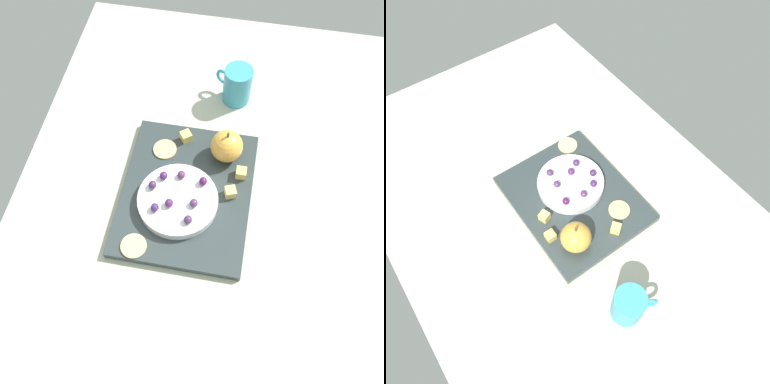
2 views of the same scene
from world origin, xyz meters
The scene contains 19 objects.
table centered at (0.00, 0.00, 1.75)cm, with size 119.57×80.13×3.49cm, color #B3B8A1.
platter centered at (-3.02, -3.24, 4.41)cm, with size 33.32×27.01×1.84cm, color #2E3839.
serving_dish centered at (0.11, -4.48, 6.41)cm, with size 16.55×16.55×2.15cm, color white.
apple_whole centered at (-13.48, 3.61, 8.83)cm, with size 7.00×7.00×7.00cm, color gold.
apple_stem centered at (-13.48, 3.61, 12.93)cm, with size 0.50×0.50×1.20cm, color brown.
cheese_cube_0 centered at (-3.88, 5.88, 6.42)cm, with size 2.18×2.18×2.18cm, color #E6C970.
cheese_cube_1 centered at (-8.89, 7.51, 6.42)cm, with size 2.18×2.18×2.18cm, color #EBC566.
cheese_cube_2 centered at (-16.19, -5.80, 6.42)cm, with size 2.18×2.18×2.18cm, color #F4D268.
cracker_0 centered at (-12.54, -9.89, 5.53)cm, with size 5.17×5.17×0.40cm, color #DFB47C.
cracker_1 centered at (10.91, -11.21, 5.53)cm, with size 5.17×5.17×0.40cm, color #E1C486.
grape_0 centered at (-5.17, -4.69, 8.22)cm, with size 1.83×1.65×1.47cm, color #532B55.
grape_1 centered at (4.66, -1.49, 8.25)cm, with size 1.83×1.65×1.53cm, color #472D53.
grape_2 centered at (-4.37, 0.21, 8.33)cm, with size 1.83×1.65×1.69cm, color #4E1951.
grape_3 centered at (-1.70, -10.04, 8.31)cm, with size 1.83×1.65×1.65cm, color #422451.
grape_4 centered at (1.79, -5.86, 8.33)cm, with size 1.83×1.65×1.70cm, color #52215B.
grape_5 centered at (-4.26, -8.27, 8.31)cm, with size 1.83×1.65×1.65cm, color #46205B.
grape_6 centered at (0.85, -0.99, 8.24)cm, with size 1.83×1.65×1.51cm, color #502F5A.
grape_7 centered at (3.25, -8.47, 8.31)cm, with size 1.83×1.65×1.65cm, color #422559.
cup centered at (-31.63, 3.52, 8.15)cm, with size 6.70×9.26×9.30cm.
Camera 1 is at (38.83, 5.47, 83.87)cm, focal length 39.77 mm.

